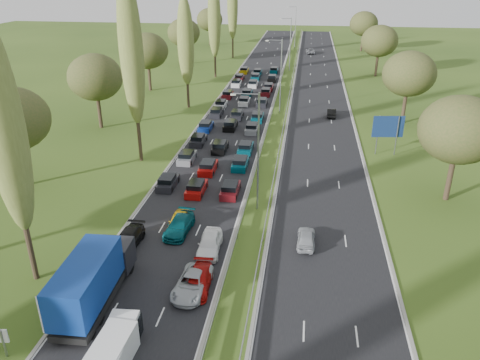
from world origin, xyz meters
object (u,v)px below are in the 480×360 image
at_px(white_van_front, 110,356).
at_px(direction_sign, 388,128).
at_px(blue_lorry, 93,279).
at_px(white_van_rear, 118,343).
at_px(near_car_3, 128,239).

distance_m(white_van_front, direction_sign, 44.90).
xyz_separation_m(blue_lorry, white_van_rear, (3.52, -4.53, -1.17)).
height_order(white_van_front, white_van_rear, white_van_front).
relative_size(blue_lorry, direction_sign, 1.88).
bearing_deg(white_van_front, direction_sign, 63.91).
relative_size(blue_lorry, white_van_front, 2.00).
relative_size(near_car_3, blue_lorry, 0.48).
distance_m(white_van_front, white_van_rear, 1.16).
bearing_deg(white_van_rear, near_car_3, 104.78).
bearing_deg(white_van_front, near_car_3, 108.86).
relative_size(white_van_front, direction_sign, 0.94).
height_order(blue_lorry, white_van_front, blue_lorry).
height_order(near_car_3, white_van_front, white_van_front).
distance_m(blue_lorry, direction_sign, 41.93).
bearing_deg(blue_lorry, direction_sign, 51.48).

